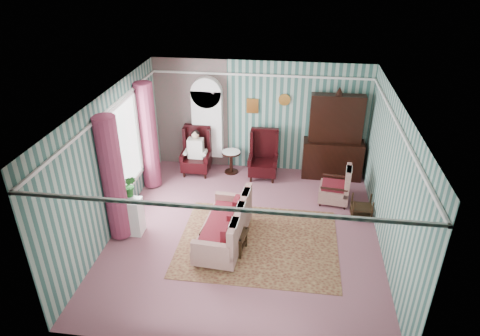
# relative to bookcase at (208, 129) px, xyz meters

# --- Properties ---
(floor) EXTENTS (6.00, 6.00, 0.00)m
(floor) POSITION_rel_bookcase_xyz_m (1.35, -2.84, -1.12)
(floor) COLOR #935564
(floor) RESTS_ON ground
(room_shell) EXTENTS (5.53, 6.02, 2.91)m
(room_shell) POSITION_rel_bookcase_xyz_m (0.73, -2.66, 0.89)
(room_shell) COLOR #335E55
(room_shell) RESTS_ON ground
(bookcase) EXTENTS (0.80, 0.28, 2.24)m
(bookcase) POSITION_rel_bookcase_xyz_m (0.00, 0.00, 0.00)
(bookcase) COLOR white
(bookcase) RESTS_ON floor
(dresser_hutch) EXTENTS (1.50, 0.56, 2.36)m
(dresser_hutch) POSITION_rel_bookcase_xyz_m (3.25, -0.12, 0.06)
(dresser_hutch) COLOR black
(dresser_hutch) RESTS_ON floor
(wingback_left) EXTENTS (0.76, 0.80, 1.25)m
(wingback_left) POSITION_rel_bookcase_xyz_m (-0.25, -0.39, -0.50)
(wingback_left) COLOR black
(wingback_left) RESTS_ON floor
(wingback_right) EXTENTS (0.76, 0.80, 1.25)m
(wingback_right) POSITION_rel_bookcase_xyz_m (1.50, -0.39, -0.50)
(wingback_right) COLOR black
(wingback_right) RESTS_ON floor
(seated_woman) EXTENTS (0.44, 0.40, 1.18)m
(seated_woman) POSITION_rel_bookcase_xyz_m (-0.25, -0.39, -0.53)
(seated_woman) COLOR silver
(seated_woman) RESTS_ON floor
(round_side_table) EXTENTS (0.50, 0.50, 0.60)m
(round_side_table) POSITION_rel_bookcase_xyz_m (0.65, -0.24, -0.82)
(round_side_table) COLOR black
(round_side_table) RESTS_ON floor
(nest_table) EXTENTS (0.45, 0.38, 0.54)m
(nest_table) POSITION_rel_bookcase_xyz_m (3.82, -1.94, -0.85)
(nest_table) COLOR black
(nest_table) RESTS_ON floor
(plant_stand) EXTENTS (0.55, 0.35, 0.80)m
(plant_stand) POSITION_rel_bookcase_xyz_m (-1.05, -3.14, -0.72)
(plant_stand) COLOR silver
(plant_stand) RESTS_ON floor
(rug) EXTENTS (3.20, 2.60, 0.01)m
(rug) POSITION_rel_bookcase_xyz_m (1.65, -3.14, -1.11)
(rug) COLOR #4E1A23
(rug) RESTS_ON floor
(sofa) EXTENTS (1.17, 1.94, 1.04)m
(sofa) POSITION_rel_bookcase_xyz_m (0.95, -3.23, -0.60)
(sofa) COLOR beige
(sofa) RESTS_ON floor
(floral_armchair) EXTENTS (0.90, 0.84, 0.87)m
(floral_armchair) POSITION_rel_bookcase_xyz_m (3.25, -1.34, -0.69)
(floral_armchair) COLOR beige
(floral_armchair) RESTS_ON floor
(coffee_table) EXTENTS (0.95, 0.63, 0.44)m
(coffee_table) POSITION_rel_bookcase_xyz_m (1.01, -3.43, -0.90)
(coffee_table) COLOR black
(coffee_table) RESTS_ON floor
(potted_plant_a) EXTENTS (0.44, 0.40, 0.42)m
(potted_plant_a) POSITION_rel_bookcase_xyz_m (-1.14, -3.24, -0.11)
(potted_plant_a) COLOR #2B581B
(potted_plant_a) RESTS_ON plant_stand
(potted_plant_b) EXTENTS (0.27, 0.22, 0.49)m
(potted_plant_b) POSITION_rel_bookcase_xyz_m (-1.01, -2.99, -0.07)
(potted_plant_b) COLOR #264F18
(potted_plant_b) RESTS_ON plant_stand
(potted_plant_c) EXTENTS (0.21, 0.21, 0.36)m
(potted_plant_c) POSITION_rel_bookcase_xyz_m (-1.16, -3.06, -0.14)
(potted_plant_c) COLOR #214B17
(potted_plant_c) RESTS_ON plant_stand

